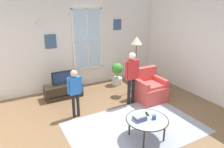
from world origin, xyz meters
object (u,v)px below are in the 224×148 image
tv_stand (63,91)px  person_red_shirt (132,72)px  armchair (149,88)px  person_blue_shirt (75,88)px  remote_near_books (147,114)px  floor_lamp (136,46)px  potted_plant_by_window (117,73)px  cup (154,117)px  coffee_table (147,120)px  book_stack (140,118)px  television (62,78)px

tv_stand → person_red_shirt: size_ratio=0.74×
armchair → person_blue_shirt: size_ratio=0.74×
person_blue_shirt → person_red_shirt: bearing=-2.0°
remote_near_books → floor_lamp: 2.32m
armchair → remote_near_books: bearing=-129.7°
potted_plant_by_window → cup: bearing=-105.8°
coffee_table → book_stack: (-0.14, 0.05, 0.07)m
book_stack → person_blue_shirt: person_blue_shirt is taller
potted_plant_by_window → book_stack: bearing=-111.3°
armchair → potted_plant_by_window: armchair is taller
television → person_red_shirt: 1.96m
remote_near_books → cup: bearing=-87.4°
cup → remote_near_books: cup is taller
tv_stand → potted_plant_by_window: 1.86m
potted_plant_by_window → person_red_shirt: bearing=-104.8°
floor_lamp → tv_stand: bearing=161.9°
book_stack → floor_lamp: size_ratio=0.15×
cup → person_red_shirt: size_ratio=0.06×
person_red_shirt → floor_lamp: floor_lamp is taller
cup → television: bearing=110.7°
cup → potted_plant_by_window: bearing=74.2°
coffee_table → person_blue_shirt: person_blue_shirt is taller
armchair → coffee_table: (-1.14, -1.39, 0.08)m
person_blue_shirt → armchair: bearing=-2.2°
book_stack → potted_plant_by_window: (1.07, 2.75, -0.09)m
cup → potted_plant_by_window: potted_plant_by_window is taller
coffee_table → person_red_shirt: size_ratio=0.60×
book_stack → person_red_shirt: 1.59m
coffee_table → floor_lamp: (1.10, 2.02, 1.00)m
armchair → potted_plant_by_window: size_ratio=1.20×
book_stack → person_red_shirt: size_ratio=0.18×
tv_stand → person_red_shirt: bearing=-40.4°
cup → potted_plant_by_window: (0.81, 2.86, -0.09)m
floor_lamp → coffee_table: bearing=-118.7°
tv_stand → floor_lamp: floor_lamp is taller
potted_plant_by_window → floor_lamp: floor_lamp is taller
remote_near_books → potted_plant_by_window: potted_plant_by_window is taller
remote_near_books → person_blue_shirt: 1.72m
book_stack → coffee_table: bearing=-19.3°
tv_stand → person_red_shirt: person_red_shirt is taller
person_blue_shirt → cup: bearing=-54.9°
coffee_table → potted_plant_by_window: potted_plant_by_window is taller
potted_plant_by_window → floor_lamp: bearing=-77.5°
book_stack → cup: (0.27, -0.11, -0.00)m
floor_lamp → person_red_shirt: bearing=-131.9°
tv_stand → cup: 2.94m
armchair → remote_near_books: (-1.03, -1.24, 0.12)m
tv_stand → coffee_table: bearing=-71.2°
cup → floor_lamp: floor_lamp is taller
armchair → coffee_table: bearing=-129.4°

